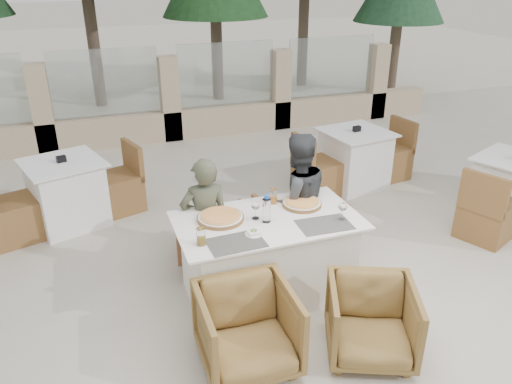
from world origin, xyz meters
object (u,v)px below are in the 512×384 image
object	(u,v)px
water_bottle	(267,208)
bg_table_c	(512,190)
armchair_near_left	(247,329)
diner_left	(205,222)
pizza_left	(220,217)
beer_glass_left	(201,237)
wine_glass_centre	(256,209)
olive_dish	(254,232)
armchair_far_right	(298,226)
bg_table_b	(354,159)
bg_table_a	(67,193)
pizza_right	(302,203)
beer_glass_right	(273,196)
armchair_near_right	(371,321)
diner_right	(296,202)
armchair_far_left	(211,233)
wine_glass_corner	(342,210)
dining_table	(267,257)

from	to	relation	value
water_bottle	bg_table_c	world-z (taller)	water_bottle
armchair_near_left	diner_left	distance (m)	1.22
pizza_left	beer_glass_left	bearing A→B (deg)	-126.30
bg_table_c	wine_glass_centre	bearing A→B (deg)	162.53
olive_dish	armchair_near_left	xyz separation A→B (m)	(-0.26, -0.58, -0.47)
pizza_left	armchair_far_right	bearing A→B (deg)	22.71
diner_left	bg_table_c	xyz separation A→B (m)	(3.65, -0.01, -0.24)
pizza_left	bg_table_b	size ratio (longest dim) A/B	0.25
armchair_far_right	bg_table_a	bearing A→B (deg)	-46.30
pizza_right	water_bottle	distance (m)	0.47
pizza_right	beer_glass_right	world-z (taller)	beer_glass_right
pizza_right	armchair_near_right	bearing A→B (deg)	-86.13
diner_left	bg_table_a	world-z (taller)	diner_left
diner_right	armchair_near_right	bearing A→B (deg)	89.28
pizza_left	armchair_near_right	distance (m)	1.50
beer_glass_left	bg_table_b	size ratio (longest dim) A/B	0.09
bg_table_b	bg_table_c	bearing A→B (deg)	-59.58
beer_glass_left	armchair_far_left	xyz separation A→B (m)	(0.32, 0.99, -0.56)
water_bottle	armchair_far_left	size ratio (longest dim) A/B	0.41
diner_left	bg_table_b	bearing A→B (deg)	-145.68
wine_glass_corner	armchair_far_right	world-z (taller)	wine_glass_corner
beer_glass_left	water_bottle	bearing A→B (deg)	16.48
pizza_right	water_bottle	bearing A→B (deg)	-156.23
bg_table_a	bg_table_c	distance (m)	5.14
armchair_far_left	diner_right	size ratio (longest dim) A/B	0.44
beer_glass_left	olive_dish	bearing A→B (deg)	1.24
pizza_right	armchair_near_left	world-z (taller)	pizza_right
dining_table	pizza_left	xyz separation A→B (m)	(-0.39, 0.13, 0.41)
beer_glass_right	bg_table_a	bearing A→B (deg)	136.18
pizza_right	diner_left	bearing A→B (deg)	163.70
armchair_near_right	diner_left	bearing A→B (deg)	147.00
pizza_left	bg_table_a	bearing A→B (deg)	123.99
beer_glass_right	armchair_near_left	bearing A→B (deg)	-120.10
beer_glass_left	diner_left	size ratio (longest dim) A/B	0.11
armchair_near_left	bg_table_c	size ratio (longest dim) A/B	0.44
olive_dish	armchair_near_right	bearing A→B (deg)	-49.66
armchair_far_right	beer_glass_left	bearing A→B (deg)	20.13
olive_dish	armchair_near_left	distance (m)	0.79
beer_glass_left	armchair_near_left	size ratio (longest dim) A/B	0.20
wine_glass_corner	armchair_far_right	xyz separation A→B (m)	(-0.06, 0.74, -0.53)
beer_glass_right	diner_left	bearing A→B (deg)	169.31
olive_dish	bg_table_c	size ratio (longest dim) A/B	0.07
water_bottle	beer_glass_left	distance (m)	0.65
beer_glass_left	diner_left	distance (m)	0.68
beer_glass_left	beer_glass_right	size ratio (longest dim) A/B	1.01
bg_table_c	wine_glass_corner	bearing A→B (deg)	169.91
pizza_left	bg_table_c	size ratio (longest dim) A/B	0.25
beer_glass_left	armchair_near_left	distance (m)	0.79
pizza_right	wine_glass_corner	world-z (taller)	wine_glass_corner
bg_table_b	dining_table	bearing A→B (deg)	-144.53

